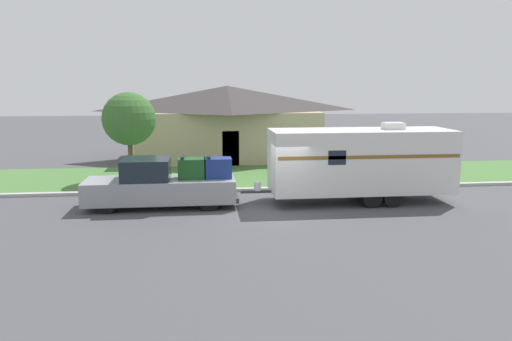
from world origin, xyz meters
TOP-DOWN VIEW (x-y plane):
  - ground_plane at (0.00, 0.00)m, footprint 120.00×120.00m
  - curb_strip at (0.00, 3.75)m, footprint 80.00×0.30m
  - lawn_strip at (0.00, 7.40)m, footprint 80.00×7.00m
  - house_across_street at (-1.07, 14.04)m, footprint 12.22×7.01m
  - pickup_truck at (-4.41, 1.20)m, footprint 6.02×2.01m
  - travel_trailer at (3.71, 1.20)m, footprint 8.71×2.48m
  - mailbox at (8.38, 4.31)m, footprint 0.48×0.20m
  - tree_in_yard at (-6.37, 6.85)m, footprint 2.65×2.65m

SIDE VIEW (x-z plane):
  - ground_plane at x=0.00m, z-range 0.00..0.00m
  - lawn_strip at x=0.00m, z-range 0.00..0.03m
  - curb_strip at x=0.00m, z-range 0.00..0.14m
  - pickup_truck at x=-4.41m, z-range -0.12..1.94m
  - mailbox at x=8.38m, z-range 0.36..1.71m
  - travel_trailer at x=3.71m, z-range 0.08..3.37m
  - house_across_street at x=-1.07m, z-range 0.08..4.81m
  - tree_in_yard at x=-6.37m, z-range 0.90..5.36m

